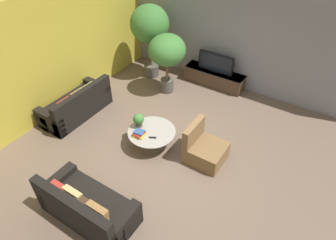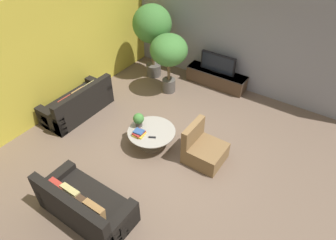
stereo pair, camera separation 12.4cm
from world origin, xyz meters
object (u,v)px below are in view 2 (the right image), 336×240
(television, at_px, (218,63))
(potted_plant_tabletop, at_px, (139,119))
(armchair_wicker, at_px, (203,150))
(potted_palm_tall, at_px, (152,27))
(media_console, at_px, (216,78))
(coffee_table, at_px, (152,135))
(potted_palm_corner, at_px, (169,52))
(couch_near_entry, at_px, (85,205))
(couch_by_wall, at_px, (78,104))

(television, distance_m, potted_plant_tabletop, 3.16)
(armchair_wicker, relative_size, potted_palm_tall, 0.39)
(media_console, bearing_deg, potted_plant_tabletop, -97.14)
(potted_plant_tabletop, bearing_deg, media_console, 82.86)
(coffee_table, relative_size, armchair_wicker, 1.26)
(media_console, bearing_deg, potted_palm_corner, -133.10)
(potted_plant_tabletop, bearing_deg, potted_palm_tall, 119.99)
(armchair_wicker, bearing_deg, potted_palm_corner, 49.58)
(potted_palm_tall, bearing_deg, potted_palm_corner, -28.36)
(television, bearing_deg, potted_plant_tabletop, -97.15)
(armchair_wicker, xyz_separation_m, potted_palm_tall, (-3.03, 2.30, 1.29))
(couch_near_entry, bearing_deg, potted_palm_tall, -67.55)
(couch_by_wall, relative_size, potted_palm_corner, 1.08)
(television, xyz_separation_m, potted_palm_corner, (-0.98, -1.05, 0.51))
(armchair_wicker, distance_m, potted_palm_corner, 2.96)
(coffee_table, bearing_deg, television, 89.18)
(couch_near_entry, height_order, potted_palm_tall, potted_palm_tall)
(couch_by_wall, bearing_deg, couch_near_entry, 49.41)
(media_console, distance_m, coffee_table, 3.13)
(couch_near_entry, height_order, armchair_wicker, armchair_wicker)
(potted_palm_corner, height_order, potted_plant_tabletop, potted_palm_corner)
(couch_near_entry, xyz_separation_m, potted_palm_tall, (-1.96, 4.75, 1.27))
(coffee_table, relative_size, couch_by_wall, 0.59)
(potted_palm_tall, bearing_deg, television, 16.71)
(media_console, xyz_separation_m, potted_plant_tabletop, (-0.39, -3.13, 0.36))
(couch_by_wall, distance_m, potted_palm_tall, 3.00)
(potted_palm_corner, bearing_deg, potted_palm_tall, 151.64)
(television, distance_m, coffee_table, 3.15)
(couch_near_entry, height_order, potted_palm_corner, potted_palm_corner)
(couch_by_wall, distance_m, armchair_wicker, 3.50)
(coffee_table, distance_m, couch_near_entry, 2.19)
(couch_near_entry, bearing_deg, armchair_wicker, -113.48)
(potted_palm_tall, relative_size, potted_palm_corner, 1.27)
(coffee_table, xyz_separation_m, potted_palm_corner, (-0.94, 2.08, 0.94))
(potted_palm_corner, bearing_deg, potted_plant_tabletop, -74.26)
(coffee_table, xyz_separation_m, couch_by_wall, (-2.28, -0.12, 0.00))
(couch_by_wall, relative_size, potted_palm_tall, 0.85)
(couch_by_wall, xyz_separation_m, armchair_wicker, (3.48, 0.38, -0.02))
(media_console, xyz_separation_m, potted_palm_corner, (-0.98, -1.05, 0.99))
(couch_near_entry, distance_m, potted_palm_corner, 4.49)
(television, xyz_separation_m, armchair_wicker, (1.15, -2.86, -0.45))
(television, height_order, couch_by_wall, television)
(media_console, height_order, potted_palm_tall, potted_palm_tall)
(couch_near_entry, distance_m, potted_plant_tabletop, 2.25)
(armchair_wicker, bearing_deg, couch_by_wall, 96.29)
(couch_near_entry, relative_size, potted_plant_tabletop, 5.27)
(couch_by_wall, bearing_deg, potted_palm_tall, 170.45)
(couch_by_wall, height_order, armchair_wicker, armchair_wicker)
(potted_palm_tall, bearing_deg, couch_near_entry, -67.55)
(couch_by_wall, bearing_deg, media_console, 144.36)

